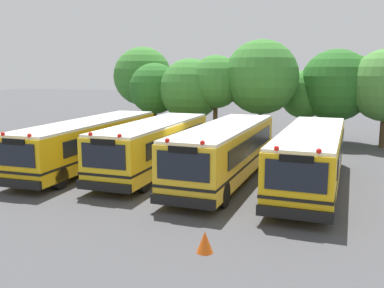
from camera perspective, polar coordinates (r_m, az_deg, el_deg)
ground_plane at (r=20.88m, az=-0.44°, el=-4.30°), size 160.00×160.00×0.00m
school_bus_0 at (r=23.30m, az=-13.48°, el=0.37°), size 2.77×11.73×2.61m
school_bus_1 at (r=21.45m, az=-5.08°, el=-0.12°), size 2.55×10.01×2.68m
school_bus_2 at (r=19.76m, az=4.46°, el=-0.87°), size 2.62×10.73×2.74m
school_bus_3 at (r=19.30m, az=15.66°, el=-1.54°), size 2.61×11.02×2.69m
tree_0 at (r=35.13m, az=-6.34°, el=9.07°), size 4.71×4.71×6.99m
tree_1 at (r=31.93m, az=-4.88°, el=7.48°), size 3.78×3.78×5.66m
tree_2 at (r=30.62m, az=-0.32°, el=7.21°), size 4.40×4.40×5.95m
tree_3 at (r=29.97m, az=3.11°, el=8.54°), size 3.68×3.68×6.16m
tree_4 at (r=29.79m, az=9.13°, el=8.81°), size 5.09×5.09×7.20m
tree_5 at (r=31.74m, az=14.76°, el=6.35°), size 3.42×3.42×5.12m
tree_6 at (r=31.42m, az=19.14°, el=7.63°), size 5.09×4.99×6.58m
traffic_cone at (r=12.34m, az=1.73°, el=-12.99°), size 0.48×0.48×0.63m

